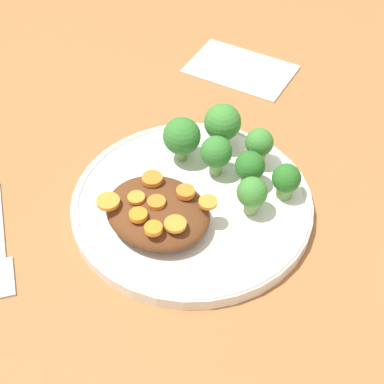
# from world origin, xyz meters

# --- Properties ---
(ground_plane) EXTENTS (4.00, 4.00, 0.00)m
(ground_plane) POSITION_xyz_m (0.00, 0.00, 0.00)
(ground_plane) COLOR #9E6638
(plate) EXTENTS (0.28, 0.28, 0.02)m
(plate) POSITION_xyz_m (0.00, 0.00, 0.01)
(plate) COLOR white
(plate) RESTS_ON ground_plane
(stew_mound) EXTENTS (0.12, 0.10, 0.03)m
(stew_mound) POSITION_xyz_m (0.01, 0.05, 0.03)
(stew_mound) COLOR #5B3319
(stew_mound) RESTS_ON plate
(broccoli_floret_0) EXTENTS (0.04, 0.04, 0.05)m
(broccoli_floret_0) POSITION_xyz_m (0.01, -0.06, 0.05)
(broccoli_floret_0) COLOR #7FA85B
(broccoli_floret_0) RESTS_ON plate
(broccoli_floret_1) EXTENTS (0.03, 0.03, 0.05)m
(broccoli_floret_1) POSITION_xyz_m (-0.02, -0.10, 0.05)
(broccoli_floret_1) COLOR #7FA85B
(broccoli_floret_1) RESTS_ON plate
(broccoli_floret_2) EXTENTS (0.04, 0.04, 0.05)m
(broccoli_floret_2) POSITION_xyz_m (-0.06, -0.03, 0.04)
(broccoli_floret_2) COLOR #7FA85B
(broccoli_floret_2) RESTS_ON plate
(broccoli_floret_3) EXTENTS (0.05, 0.05, 0.06)m
(broccoli_floret_3) POSITION_xyz_m (0.05, -0.05, 0.05)
(broccoli_floret_3) COLOR #759E51
(broccoli_floret_3) RESTS_ON plate
(broccoli_floret_4) EXTENTS (0.03, 0.03, 0.05)m
(broccoli_floret_4) POSITION_xyz_m (-0.08, -0.07, 0.04)
(broccoli_floret_4) COLOR #759E51
(broccoli_floret_4) RESTS_ON plate
(broccoli_floret_5) EXTENTS (0.04, 0.04, 0.05)m
(broccoli_floret_5) POSITION_xyz_m (-0.04, -0.06, 0.04)
(broccoli_floret_5) COLOR #759E51
(broccoli_floret_5) RESTS_ON plate
(broccoli_floret_6) EXTENTS (0.05, 0.05, 0.06)m
(broccoli_floret_6) POSITION_xyz_m (0.03, -0.10, 0.05)
(broccoli_floret_6) COLOR #7FA85B
(broccoli_floret_6) RESTS_ON plate
(carrot_slice_0) EXTENTS (0.02, 0.02, 0.01)m
(carrot_slice_0) POSITION_xyz_m (0.04, 0.03, 0.05)
(carrot_slice_0) COLOR orange
(carrot_slice_0) RESTS_ON stew_mound
(carrot_slice_1) EXTENTS (0.02, 0.02, 0.01)m
(carrot_slice_1) POSITION_xyz_m (-0.01, 0.02, 0.05)
(carrot_slice_1) COLOR orange
(carrot_slice_1) RESTS_ON stew_mound
(carrot_slice_2) EXTENTS (0.03, 0.03, 0.00)m
(carrot_slice_2) POSITION_xyz_m (0.05, 0.08, 0.05)
(carrot_slice_2) COLOR orange
(carrot_slice_2) RESTS_ON stew_mound
(carrot_slice_3) EXTENTS (0.02, 0.02, 0.00)m
(carrot_slice_3) POSITION_xyz_m (0.03, 0.06, 0.05)
(carrot_slice_3) COLOR orange
(carrot_slice_3) RESTS_ON stew_mound
(carrot_slice_4) EXTENTS (0.02, 0.02, 0.00)m
(carrot_slice_4) POSITION_xyz_m (-0.03, 0.06, 0.05)
(carrot_slice_4) COLOR orange
(carrot_slice_4) RESTS_ON stew_mound
(carrot_slice_5) EXTENTS (0.02, 0.02, 0.01)m
(carrot_slice_5) POSITION_xyz_m (0.01, 0.08, 0.05)
(carrot_slice_5) COLOR orange
(carrot_slice_5) RESTS_ON stew_mound
(carrot_slice_6) EXTENTS (0.02, 0.02, 0.00)m
(carrot_slice_6) POSITION_xyz_m (-0.04, 0.02, 0.05)
(carrot_slice_6) COLOR orange
(carrot_slice_6) RESTS_ON stew_mound
(carrot_slice_7) EXTENTS (0.02, 0.02, 0.01)m
(carrot_slice_7) POSITION_xyz_m (-0.01, 0.08, 0.05)
(carrot_slice_7) COLOR orange
(carrot_slice_7) RESTS_ON stew_mound
(carrot_slice_8) EXTENTS (0.02, 0.02, 0.01)m
(carrot_slice_8) POSITION_xyz_m (0.01, 0.05, 0.05)
(carrot_slice_8) COLOR orange
(carrot_slice_8) RESTS_ON stew_mound
(fork) EXTENTS (0.15, 0.12, 0.01)m
(fork) POSITION_xyz_m (0.13, 0.18, 0.00)
(fork) COLOR #BBBBBB
(fork) RESTS_ON ground_plane
(napkin) EXTENTS (0.16, 0.12, 0.01)m
(napkin) POSITION_xyz_m (0.11, -0.27, 0.00)
(napkin) COLOR beige
(napkin) RESTS_ON ground_plane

